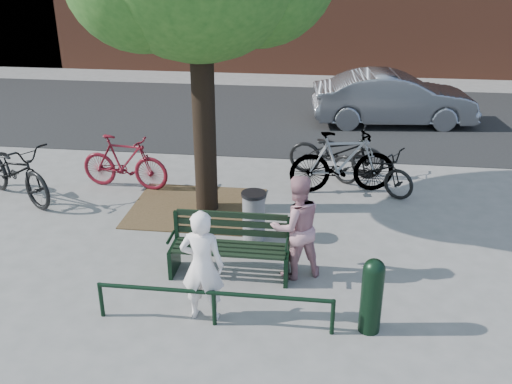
# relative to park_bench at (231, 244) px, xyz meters

# --- Properties ---
(ground) EXTENTS (90.00, 90.00, 0.00)m
(ground) POSITION_rel_park_bench_xyz_m (0.00, -0.08, -0.48)
(ground) COLOR gray
(ground) RESTS_ON ground
(dirt_pit) EXTENTS (2.40, 2.00, 0.02)m
(dirt_pit) POSITION_rel_park_bench_xyz_m (-1.00, 2.12, -0.47)
(dirt_pit) COLOR brown
(dirt_pit) RESTS_ON ground
(road) EXTENTS (40.00, 7.00, 0.01)m
(road) POSITION_rel_park_bench_xyz_m (0.00, 8.42, -0.47)
(road) COLOR black
(road) RESTS_ON ground
(park_bench) EXTENTS (1.74, 0.54, 0.97)m
(park_bench) POSITION_rel_park_bench_xyz_m (0.00, 0.00, 0.00)
(park_bench) COLOR black
(park_bench) RESTS_ON ground
(guard_railing) EXTENTS (3.06, 0.06, 0.51)m
(guard_railing) POSITION_rel_park_bench_xyz_m (0.00, -1.28, -0.08)
(guard_railing) COLOR black
(guard_railing) RESTS_ON ground
(person_left) EXTENTS (0.57, 0.38, 1.54)m
(person_left) POSITION_rel_park_bench_xyz_m (-0.17, -1.13, 0.29)
(person_left) COLOR white
(person_left) RESTS_ON ground
(person_right) EXTENTS (0.94, 0.85, 1.57)m
(person_right) POSITION_rel_park_bench_xyz_m (0.95, 0.07, 0.31)
(person_right) COLOR #B57C85
(person_right) RESTS_ON ground
(bollard) EXTENTS (0.28, 0.28, 1.03)m
(bollard) POSITION_rel_park_bench_xyz_m (1.97, -1.14, 0.07)
(bollard) COLOR black
(bollard) RESTS_ON ground
(litter_bin) EXTENTS (0.41, 0.41, 0.83)m
(litter_bin) POSITION_rel_park_bench_xyz_m (0.20, 1.09, -0.06)
(litter_bin) COLOR gray
(litter_bin) RESTS_ON ground
(bicycle_a) EXTENTS (2.27, 1.81, 1.16)m
(bicycle_a) POSITION_rel_park_bench_xyz_m (-4.47, 2.12, 0.10)
(bicycle_a) COLOR black
(bicycle_a) RESTS_ON ground
(bicycle_b) EXTENTS (1.85, 0.72, 1.09)m
(bicycle_b) POSITION_rel_park_bench_xyz_m (-2.61, 2.90, 0.06)
(bicycle_b) COLOR #5E0D17
(bicycle_b) RESTS_ON ground
(bicycle_c) EXTENTS (1.83, 1.49, 0.94)m
(bicycle_c) POSITION_rel_park_bench_xyz_m (2.24, 3.35, -0.01)
(bicycle_c) COLOR black
(bicycle_c) RESTS_ON ground
(bicycle_d) EXTENTS (2.13, 0.97, 1.24)m
(bicycle_d) POSITION_rel_park_bench_xyz_m (1.65, 3.25, 0.14)
(bicycle_d) COLOR gray
(bicycle_d) RESTS_ON ground
(bicycle_e) EXTENTS (2.06, 0.95, 1.04)m
(bicycle_e) POSITION_rel_park_bench_xyz_m (1.55, 4.12, 0.04)
(bicycle_e) COLOR black
(bicycle_e) RESTS_ON ground
(parked_car) EXTENTS (4.38, 1.92, 1.40)m
(parked_car) POSITION_rel_park_bench_xyz_m (3.05, 8.01, 0.22)
(parked_car) COLOR slate
(parked_car) RESTS_ON ground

